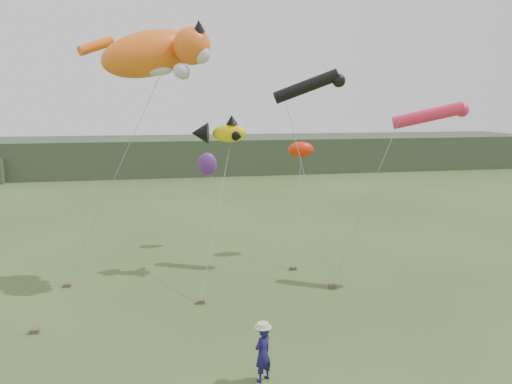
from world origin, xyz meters
The scene contains 8 objects.
ground centered at (0.00, 0.00, 0.00)m, with size 120.00×120.00×0.00m, color #385123.
headland centered at (-3.11, 44.69, 1.92)m, with size 90.00×13.00×4.00m.
festival_attendant centered at (0.67, -2.15, 0.84)m, with size 0.61×0.40×1.68m, color #19154F.
sandbag_anchors centered at (-0.82, 4.97, 0.08)m, with size 12.01×5.05×0.15m.
cat_kite centered at (-1.92, 7.32, 10.09)m, with size 5.66×3.22×2.87m.
fish_kite centered at (0.71, 8.16, 6.61)m, with size 2.70×1.80×1.36m.
tube_kites centered at (7.22, 6.86, 8.22)m, with size 7.67×5.36×2.80m.
misc_kites centered at (2.96, 11.31, 5.09)m, with size 5.95×3.10×1.98m.
Camera 1 is at (-2.09, -15.15, 7.90)m, focal length 35.00 mm.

